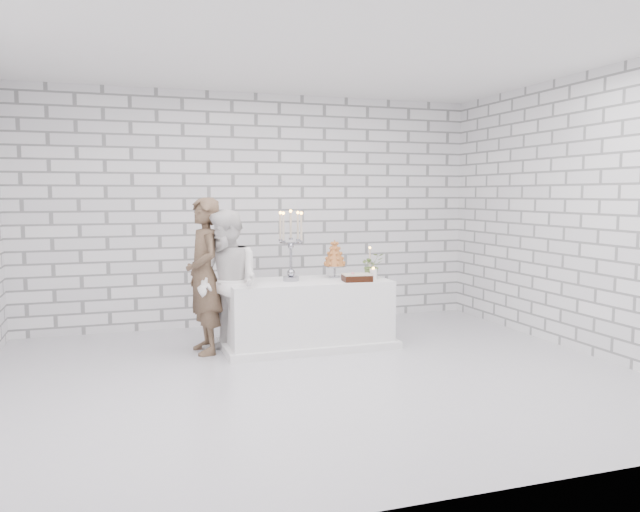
{
  "coord_description": "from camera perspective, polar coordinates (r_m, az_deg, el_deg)",
  "views": [
    {
      "loc": [
        -1.74,
        -5.42,
        1.71
      ],
      "look_at": [
        0.31,
        0.81,
        1.05
      ],
      "focal_mm": 34.65,
      "sensor_mm": 36.0,
      "label": 1
    }
  ],
  "objects": [
    {
      "name": "ground",
      "position": [
        5.95,
        -0.41,
        -10.97
      ],
      "size": [
        6.0,
        5.0,
        0.01
      ],
      "primitive_type": "cube",
      "color": "silver",
      "rests_on": "ground"
    },
    {
      "name": "ceiling",
      "position": [
        5.84,
        -0.44,
        18.51
      ],
      "size": [
        6.0,
        5.0,
        0.01
      ],
      "primitive_type": "cube",
      "color": "white",
      "rests_on": "ground"
    },
    {
      "name": "wall_back",
      "position": [
        8.11,
        -5.85,
        4.24
      ],
      "size": [
        6.0,
        0.01,
        3.0
      ],
      "primitive_type": "cube",
      "color": "white",
      "rests_on": "ground"
    },
    {
      "name": "wall_front",
      "position": [
        3.41,
        12.56,
        2.05
      ],
      "size": [
        6.0,
        0.01,
        3.0
      ],
      "primitive_type": "cube",
      "color": "white",
      "rests_on": "ground"
    },
    {
      "name": "wall_right",
      "position": [
        7.21,
        22.97,
        3.62
      ],
      "size": [
        0.01,
        5.0,
        3.0
      ],
      "primitive_type": "cube",
      "color": "white",
      "rests_on": "ground"
    },
    {
      "name": "cake_table",
      "position": [
        6.96,
        -1.15,
        -5.31
      ],
      "size": [
        1.8,
        0.8,
        0.75
      ],
      "primitive_type": "cube",
      "color": "white",
      "rests_on": "ground"
    },
    {
      "name": "groom",
      "position": [
        6.72,
        -10.61,
        -1.81
      ],
      "size": [
        0.48,
        0.66,
        1.67
      ],
      "primitive_type": "imported",
      "rotation": [
        0.0,
        0.0,
        -1.44
      ],
      "color": "brown",
      "rests_on": "ground"
    },
    {
      "name": "bride",
      "position": [
        6.54,
        -8.49,
        -2.53
      ],
      "size": [
        0.89,
        0.95,
        1.55
      ],
      "primitive_type": "imported",
      "rotation": [
        0.0,
        0.0,
        -1.03
      ],
      "color": "white",
      "rests_on": "ground"
    },
    {
      "name": "candelabra",
      "position": [
        6.81,
        -2.71,
        0.97
      ],
      "size": [
        0.35,
        0.35,
        0.79
      ],
      "primitive_type": null,
      "rotation": [
        0.0,
        0.0,
        -0.09
      ],
      "color": "#92939C",
      "rests_on": "cake_table"
    },
    {
      "name": "croquembouche",
      "position": [
        7.12,
        1.36,
        -0.22
      ],
      "size": [
        0.33,
        0.33,
        0.44
      ],
      "primitive_type": null,
      "rotation": [
        0.0,
        0.0,
        0.2
      ],
      "color": "#A25723",
      "rests_on": "cake_table"
    },
    {
      "name": "chocolate_cake",
      "position": [
        6.83,
        3.44,
        -2.0
      ],
      "size": [
        0.33,
        0.26,
        0.08
      ],
      "primitive_type": "cube",
      "rotation": [
        0.0,
        0.0,
        -0.12
      ],
      "color": "black",
      "rests_on": "cake_table"
    },
    {
      "name": "pillar_candle",
      "position": [
        6.97,
        4.95,
        -1.7
      ],
      "size": [
        0.1,
        0.1,
        0.12
      ],
      "primitive_type": "cylinder",
      "rotation": [
        0.0,
        0.0,
        0.35
      ],
      "color": "white",
      "rests_on": "cake_table"
    },
    {
      "name": "extra_taper",
      "position": [
        7.3,
        4.62,
        -0.56
      ],
      "size": [
        0.06,
        0.06,
        0.32
      ],
      "primitive_type": "cylinder",
      "rotation": [
        0.0,
        0.0,
        -0.06
      ],
      "color": "beige",
      "rests_on": "cake_table"
    },
    {
      "name": "flowers",
      "position": [
        7.1,
        4.8,
        -0.87
      ],
      "size": [
        0.27,
        0.24,
        0.29
      ],
      "primitive_type": "imported",
      "rotation": [
        0.0,
        0.0,
        0.07
      ],
      "color": "#58703E",
      "rests_on": "cake_table"
    }
  ]
}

